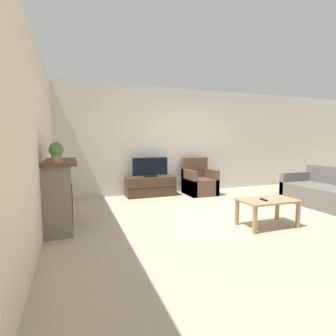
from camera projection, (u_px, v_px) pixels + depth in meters
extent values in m
plane|color=tan|center=(221.00, 214.00, 4.89)|extent=(24.00, 24.00, 0.00)
cube|color=beige|center=(176.00, 141.00, 6.88)|extent=(12.00, 0.06, 2.70)
cube|color=beige|center=(39.00, 142.00, 3.72)|extent=(0.06, 12.00, 2.70)
cube|color=slate|center=(59.00, 196.00, 4.09)|extent=(0.38, 1.13, 1.01)
cube|color=black|center=(72.00, 202.00, 4.17)|extent=(0.01, 0.62, 0.56)
cube|color=orange|center=(73.00, 212.00, 4.19)|extent=(0.01, 0.44, 0.11)
cube|color=brown|center=(59.00, 162.00, 4.05)|extent=(0.50, 1.25, 0.05)
cylinder|color=#512D23|center=(57.00, 153.00, 3.68)|extent=(0.10, 0.10, 0.25)
sphere|color=#512D23|center=(57.00, 144.00, 3.66)|extent=(0.06, 0.06, 0.06)
cylinder|color=#936B4C|center=(57.00, 159.00, 3.54)|extent=(0.14, 0.14, 0.11)
sphere|color=#477038|center=(56.00, 150.00, 3.53)|extent=(0.19, 0.19, 0.19)
cube|color=#422D1E|center=(150.00, 186.00, 6.46)|extent=(1.20, 0.45, 0.48)
cube|color=black|center=(153.00, 188.00, 6.24)|extent=(1.18, 0.01, 0.01)
cube|color=black|center=(150.00, 176.00, 6.43)|extent=(0.31, 0.18, 0.04)
cube|color=black|center=(150.00, 166.00, 6.40)|extent=(0.88, 0.03, 0.43)
cube|color=black|center=(150.00, 166.00, 6.39)|extent=(0.81, 0.01, 0.39)
cube|color=brown|center=(200.00, 186.00, 6.66)|extent=(0.70, 0.76, 0.40)
cube|color=brown|center=(195.00, 167.00, 6.90)|extent=(0.70, 0.14, 0.52)
cube|color=brown|center=(189.00, 183.00, 6.54)|extent=(0.10, 0.76, 0.63)
cube|color=brown|center=(210.00, 181.00, 6.75)|extent=(0.10, 0.76, 0.63)
cube|color=#A37F56|center=(268.00, 200.00, 4.15)|extent=(0.90, 0.53, 0.03)
cube|color=#A37F56|center=(255.00, 220.00, 3.83)|extent=(0.05, 0.05, 0.41)
cube|color=#A37F56|center=(298.00, 215.00, 4.11)|extent=(0.05, 0.05, 0.41)
cube|color=#A37F56|center=(237.00, 212.00, 4.24)|extent=(0.05, 0.05, 0.41)
cube|color=#A37F56|center=(277.00, 208.00, 4.52)|extent=(0.05, 0.05, 0.41)
cube|color=black|center=(264.00, 200.00, 4.08)|extent=(0.05, 0.15, 0.02)
cube|color=#66605B|center=(297.00, 186.00, 6.12)|extent=(0.94, 0.11, 0.63)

